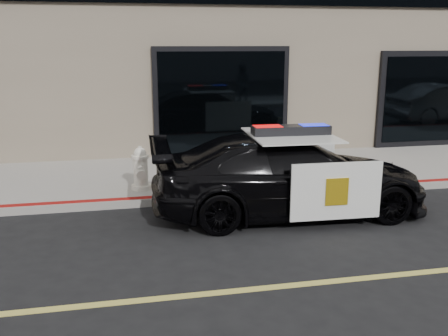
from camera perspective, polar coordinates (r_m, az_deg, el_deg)
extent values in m
plane|color=black|center=(7.07, 19.54, -11.43)|extent=(120.00, 120.00, 0.00)
cube|color=gray|center=(11.57, 6.28, -0.37)|extent=(60.00, 3.50, 0.15)
imported|color=black|center=(8.82, 7.48, -0.80)|extent=(2.30, 4.97, 1.40)
cube|color=white|center=(8.07, 12.72, -2.61)|extent=(1.50, 0.09, 0.93)
cube|color=white|center=(9.89, 8.38, 0.67)|extent=(1.50, 0.09, 0.93)
cube|color=white|center=(8.67, 7.63, 3.76)|extent=(1.46, 1.73, 0.02)
cube|color=gold|center=(8.05, 12.80, -2.67)|extent=(0.37, 0.02, 0.44)
cube|color=black|center=(8.65, 7.65, 4.29)|extent=(1.35, 0.40, 0.16)
cube|color=red|center=(8.54, 5.02, 4.31)|extent=(0.48, 0.32, 0.15)
cube|color=#0C19CC|center=(8.78, 10.21, 4.41)|extent=(0.48, 0.32, 0.15)
cylinder|color=white|center=(9.98, -9.43, -2.13)|extent=(0.39, 0.39, 0.09)
cylinder|color=white|center=(9.90, -9.50, -0.39)|extent=(0.28, 0.28, 0.54)
cylinder|color=white|center=(9.83, -9.57, 1.26)|extent=(0.33, 0.33, 0.06)
sphere|color=white|center=(9.82, -9.59, 1.62)|extent=(0.25, 0.25, 0.25)
cylinder|color=white|center=(9.80, -9.61, 2.24)|extent=(0.08, 0.08, 0.08)
cylinder|color=white|center=(10.06, -9.56, 0.28)|extent=(0.14, 0.13, 0.14)
cylinder|color=white|center=(9.70, -9.48, -0.22)|extent=(0.14, 0.13, 0.14)
cylinder|color=white|center=(9.69, -9.45, -0.70)|extent=(0.18, 0.15, 0.18)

